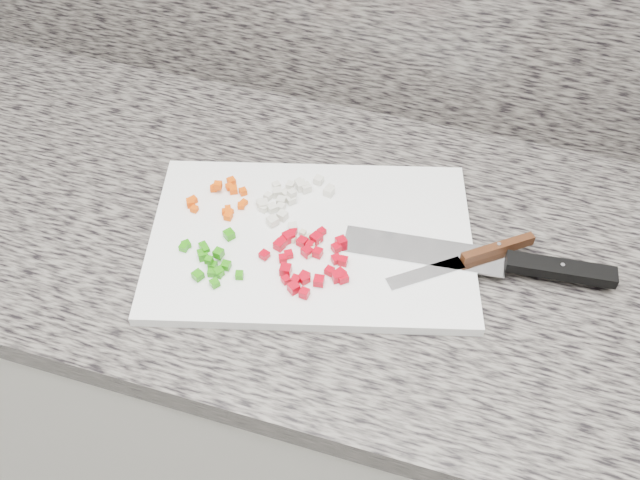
{
  "coord_description": "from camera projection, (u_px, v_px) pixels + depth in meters",
  "views": [
    {
      "loc": [
        0.14,
        0.75,
        1.68
      ],
      "look_at": [
        -0.05,
        1.39,
        0.94
      ],
      "focal_mm": 40.0,
      "sensor_mm": 36.0,
      "label": 1
    }
  ],
  "objects": [
    {
      "name": "cabinet",
      "position": [
        355.0,
        398.0,
        1.39
      ],
      "size": [
        3.92,
        0.62,
        0.86
      ],
      "primitive_type": "cube",
      "color": "silver",
      "rests_on": "ground"
    },
    {
      "name": "countertop",
      "position": [
        365.0,
        247.0,
        1.06
      ],
      "size": [
        3.96,
        0.64,
        0.04
      ],
      "primitive_type": "cube",
      "color": "#69635C",
      "rests_on": "cabinet"
    },
    {
      "name": "cutting_board",
      "position": [
        311.0,
        240.0,
        1.03
      ],
      "size": [
        0.53,
        0.42,
        0.02
      ],
      "primitive_type": "cube",
      "rotation": [
        0.0,
        0.0,
        0.27
      ],
      "color": "white",
      "rests_on": "countertop"
    },
    {
      "name": "carrot_pile",
      "position": [
        221.0,
        198.0,
        1.07
      ],
      "size": [
        0.09,
        0.09,
        0.02
      ],
      "color": "#E74D05",
      "rests_on": "cutting_board"
    },
    {
      "name": "onion_pile",
      "position": [
        289.0,
        198.0,
        1.07
      ],
      "size": [
        0.11,
        0.12,
        0.02
      ],
      "color": "silver",
      "rests_on": "cutting_board"
    },
    {
      "name": "green_pepper_pile",
      "position": [
        212.0,
        259.0,
        0.99
      ],
      "size": [
        0.11,
        0.1,
        0.02
      ],
      "color": "#23840C",
      "rests_on": "cutting_board"
    },
    {
      "name": "red_pepper_pile",
      "position": [
        309.0,
        260.0,
        0.99
      ],
      "size": [
        0.13,
        0.13,
        0.01
      ],
      "color": "#B10213",
      "rests_on": "cutting_board"
    },
    {
      "name": "garlic_pile",
      "position": [
        306.0,
        244.0,
        1.01
      ],
      "size": [
        0.05,
        0.05,
        0.01
      ],
      "color": "beige",
      "rests_on": "cutting_board"
    },
    {
      "name": "chef_knife",
      "position": [
        513.0,
        263.0,
        0.98
      ],
      "size": [
        0.38,
        0.07,
        0.02
      ],
      "rotation": [
        0.0,
        0.0,
        0.09
      ],
      "color": "silver",
      "rests_on": "cutting_board"
    },
    {
      "name": "paring_knife",
      "position": [
        480.0,
        255.0,
        0.99
      ],
      "size": [
        0.19,
        0.15,
        0.02
      ],
      "rotation": [
        0.0,
        0.0,
        0.67
      ],
      "color": "silver",
      "rests_on": "cutting_board"
    }
  ]
}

